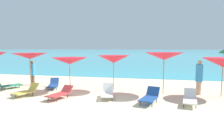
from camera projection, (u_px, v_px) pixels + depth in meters
ground_plane at (116, 77)px, 19.20m from camera, size 50.00×100.00×0.30m
ocean_water at (154, 51)px, 230.86m from camera, size 650.00×440.00×0.02m
umbrella_2 at (30, 56)px, 12.73m from camera, size 2.22×2.22×2.27m
umbrella_3 at (70, 61)px, 11.95m from camera, size 2.30×2.30×2.02m
umbrella_4 at (114, 59)px, 12.11m from camera, size 1.91×1.91×2.14m
umbrella_5 at (164, 56)px, 11.19m from camera, size 2.17×2.17×2.33m
umbrella_6 at (223, 62)px, 10.55m from camera, size 2.12×2.12×2.06m
lounge_chair_1 at (190, 98)px, 9.22m from camera, size 0.79×1.67×0.62m
lounge_chair_2 at (53, 84)px, 12.90m from camera, size 1.12×1.73×0.59m
lounge_chair_3 at (60, 93)px, 10.22m from camera, size 0.96×1.61×0.59m
lounge_chair_4 at (27, 91)px, 10.84m from camera, size 0.95×1.46×0.64m
lounge_chair_6 at (8, 85)px, 12.71m from camera, size 1.18×1.59×0.62m
lounge_chair_7 at (150, 97)px, 9.41m from camera, size 0.97×1.62×0.67m
lounge_chair_8 at (108, 93)px, 10.39m from camera, size 0.86×1.56×0.68m
beachgoer_1 at (33, 72)px, 14.09m from camera, size 0.33×0.33×1.70m
beachgoer_3 at (199, 76)px, 11.08m from camera, size 0.37×0.37×1.92m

